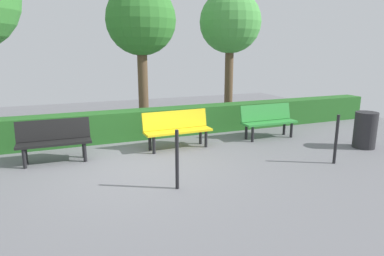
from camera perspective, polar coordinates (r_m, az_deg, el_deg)
ground_plane at (r=6.85m, az=-9.91°, el=-6.20°), size 17.64×17.64×0.00m
bench_green at (r=8.92m, az=12.71°, el=1.41°), size 1.48×0.47×0.86m
bench_yellow at (r=7.80m, az=-2.55°, el=0.07°), size 1.59×0.51×0.86m
bench_black at (r=7.37m, az=-22.27°, el=-1.72°), size 1.42×0.47×0.86m
hedge_row at (r=8.94m, az=-5.55°, el=0.96°), size 13.64×0.58×0.73m
tree_near at (r=11.13m, az=6.47°, el=17.17°), size 1.93×1.93×4.05m
tree_mid at (r=10.11m, az=-8.62°, el=17.38°), size 1.99×1.99×4.06m
railing_post_near at (r=7.30m, az=23.20°, el=-1.79°), size 0.06×0.06×1.00m
railing_post_mid at (r=5.50m, az=-2.54°, el=-5.38°), size 0.06×0.06×1.00m
trash_bin at (r=8.80m, az=27.23°, el=-0.30°), size 0.50×0.50×0.84m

